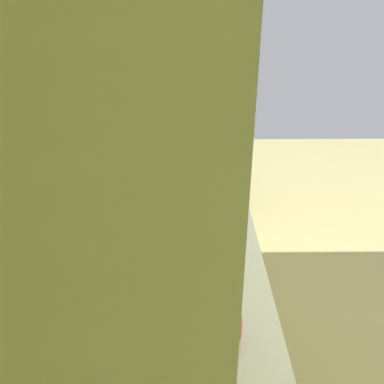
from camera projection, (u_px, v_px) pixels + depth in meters
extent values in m
plane|color=tan|center=(369.00, 334.00, 2.66)|extent=(7.03, 7.03, 0.00)
cube|color=#DCDD7F|center=(113.00, 138.00, 2.05)|extent=(4.51, 0.12, 2.60)
cube|color=beige|center=(189.00, 335.00, 2.06)|extent=(3.48, 0.61, 0.89)
cube|color=white|center=(189.00, 258.00, 1.85)|extent=(3.51, 0.64, 0.02)
cube|color=#332819|center=(253.00, 335.00, 2.06)|extent=(0.01, 0.01, 0.82)
cube|color=#332819|center=(242.00, 278.00, 2.45)|extent=(0.01, 0.01, 0.82)
cube|color=#332819|center=(235.00, 236.00, 2.83)|extent=(0.01, 0.01, 0.82)
cube|color=#332819|center=(229.00, 205.00, 3.22)|extent=(0.01, 0.01, 0.82)
cube|color=beige|center=(147.00, 30.00, 1.42)|extent=(2.66, 0.33, 0.62)
cube|color=black|center=(188.00, 163.00, 3.90)|extent=(0.66, 0.60, 0.91)
cube|color=black|center=(221.00, 168.00, 3.93)|extent=(0.51, 0.01, 0.50)
cube|color=black|center=(188.00, 114.00, 3.69)|extent=(0.62, 0.57, 0.02)
cube|color=black|center=(155.00, 105.00, 3.65)|extent=(0.62, 0.04, 0.18)
cylinder|color=#38383D|center=(201.00, 117.00, 3.56)|extent=(0.11, 0.11, 0.01)
cylinder|color=#38383D|center=(200.00, 107.00, 3.81)|extent=(0.11, 0.11, 0.01)
cylinder|color=#38383D|center=(175.00, 117.00, 3.55)|extent=(0.11, 0.11, 0.01)
cylinder|color=#38383D|center=(176.00, 108.00, 3.81)|extent=(0.11, 0.11, 0.01)
cube|color=white|center=(185.00, 139.00, 2.73)|extent=(0.48, 0.34, 0.29)
cube|color=black|center=(213.00, 142.00, 2.70)|extent=(0.30, 0.01, 0.20)
cube|color=#2D2D33|center=(211.00, 130.00, 2.90)|extent=(0.09, 0.01, 0.20)
cylinder|color=#D84C47|center=(214.00, 325.00, 1.44)|extent=(0.19, 0.19, 0.06)
cylinder|color=#EA4E42|center=(214.00, 322.00, 1.43)|extent=(0.15, 0.15, 0.03)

